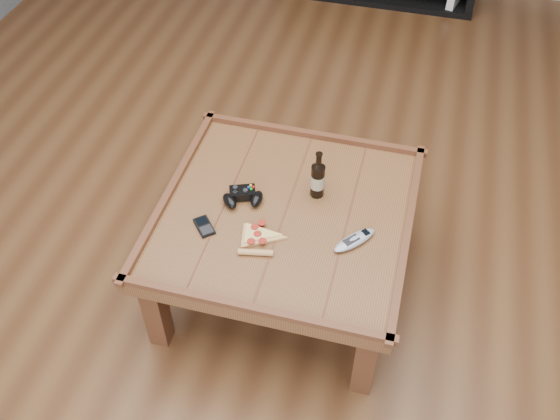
% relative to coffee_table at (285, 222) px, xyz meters
% --- Properties ---
extents(ground, '(6.00, 6.00, 0.00)m').
position_rel_coffee_table_xyz_m(ground, '(0.00, 0.00, -0.39)').
color(ground, '#482914').
rests_on(ground, ground).
extents(coffee_table, '(1.03, 1.03, 0.48)m').
position_rel_coffee_table_xyz_m(coffee_table, '(0.00, 0.00, 0.00)').
color(coffee_table, '#582E19').
rests_on(coffee_table, ground).
extents(beer_bottle, '(0.06, 0.06, 0.22)m').
position_rel_coffee_table_xyz_m(beer_bottle, '(0.10, 0.13, 0.15)').
color(beer_bottle, black).
rests_on(beer_bottle, coffee_table).
extents(game_controller, '(0.17, 0.15, 0.05)m').
position_rel_coffee_table_xyz_m(game_controller, '(-0.18, 0.02, 0.08)').
color(game_controller, black).
rests_on(game_controller, coffee_table).
extents(pizza_slice, '(0.19, 0.26, 0.02)m').
position_rel_coffee_table_xyz_m(pizza_slice, '(-0.07, -0.17, 0.07)').
color(pizza_slice, tan).
rests_on(pizza_slice, coffee_table).
extents(smartphone, '(0.11, 0.12, 0.01)m').
position_rel_coffee_table_xyz_m(smartphone, '(-0.29, -0.16, 0.07)').
color(smartphone, black).
rests_on(smartphone, coffee_table).
extents(remote_control, '(0.17, 0.18, 0.03)m').
position_rel_coffee_table_xyz_m(remote_control, '(0.30, -0.09, 0.07)').
color(remote_control, '#93979F').
rests_on(remote_control, coffee_table).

